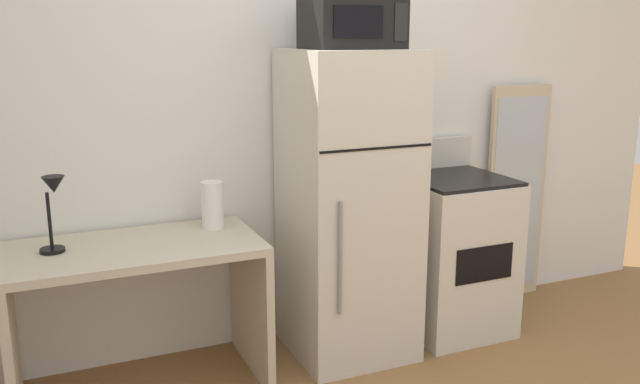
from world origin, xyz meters
TOP-DOWN VIEW (x-y plane):
  - wall_back_white at (0.00, 1.70)m, footprint 5.00×0.10m
  - desk at (-1.06, 1.32)m, footprint 1.17×0.62m
  - desk_lamp at (-1.39, 1.34)m, footprint 0.14×0.12m
  - paper_towel_roll at (-0.64, 1.45)m, footprint 0.11×0.11m
  - refrigerator at (0.06, 1.32)m, footprint 0.62×0.64m
  - microwave at (0.06, 1.30)m, footprint 0.46×0.35m
  - oven_range at (0.74, 1.33)m, footprint 0.57×0.61m
  - leaning_mirror at (1.40, 1.59)m, footprint 0.44×0.03m

SIDE VIEW (x-z plane):
  - oven_range at x=0.74m, z-range -0.08..1.02m
  - desk at x=-1.06m, z-range 0.15..0.90m
  - leaning_mirror at x=1.40m, z-range 0.00..1.40m
  - refrigerator at x=0.06m, z-range 0.00..1.64m
  - paper_towel_roll at x=-0.64m, z-range 0.75..0.99m
  - desk_lamp at x=-1.39m, z-range 0.81..1.17m
  - wall_back_white at x=0.00m, z-range 0.00..2.60m
  - microwave at x=0.06m, z-range 1.64..1.90m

